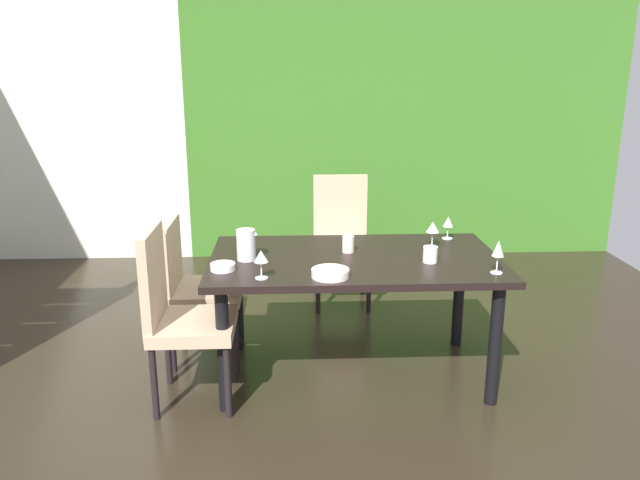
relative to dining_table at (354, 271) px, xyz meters
The scene contains 16 objects.
ground_plane 0.92m from the dining_table, 121.81° to the right, with size 6.23×6.12×0.02m, color black.
back_panel_interior 3.50m from the dining_table, 134.01° to the left, with size 2.12×0.10×2.67m, color silver.
garden_window_panel 2.66m from the dining_table, 73.65° to the left, with size 4.11×0.10×2.67m, color #376C21.
dining_table is the anchor object (origin of this frame).
chair_left_near 1.02m from the dining_table, 165.08° to the right, with size 0.45×0.44×0.99m.
chair_head_far 1.24m from the dining_table, 89.07° to the left, with size 0.44×0.45×0.98m.
chair_left_far 1.01m from the dining_table, 164.96° to the left, with size 0.45×0.44×0.90m.
wine_glass_near_shelf 0.56m from the dining_table, 20.40° to the left, with size 0.08×0.08×0.15m.
wine_glass_west 0.66m from the dining_table, 146.03° to the right, with size 0.07×0.07×0.15m.
wine_glass_north 0.74m from the dining_table, 29.63° to the left, with size 0.07×0.07×0.14m.
wine_glass_south 0.82m from the dining_table, 23.98° to the right, with size 0.06×0.06×0.18m.
serving_bowl_near_window 0.39m from the dining_table, 115.28° to the right, with size 0.20×0.20×0.04m, color white.
serving_bowl_front 0.77m from the dining_table, 164.24° to the right, with size 0.13×0.13×0.04m, color silver.
cup_left 0.17m from the dining_table, 107.22° to the left, with size 0.07×0.07×0.10m, color beige.
cup_right 0.45m from the dining_table, 16.37° to the right, with size 0.08×0.08×0.09m, color silver.
pitcher_center 0.64m from the dining_table, behind, with size 0.12×0.11×0.18m.
Camera 1 is at (-0.02, -2.86, 1.81)m, focal length 35.00 mm.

